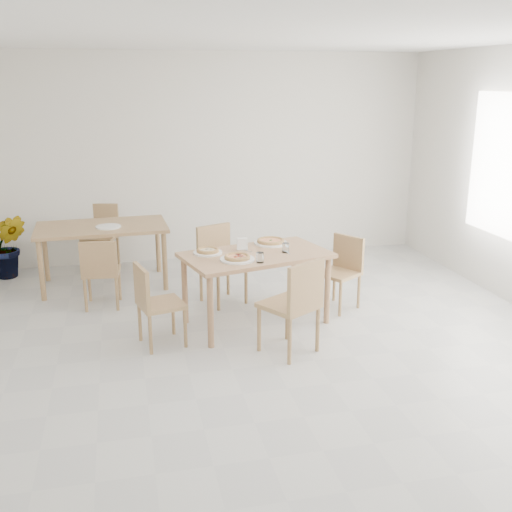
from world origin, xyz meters
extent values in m
plane|color=beige|center=(0.00, 0.00, 0.00)|extent=(7.00, 7.00, 0.00)
plane|color=white|center=(0.00, 0.00, 2.80)|extent=(7.00, 7.00, 0.00)
plane|color=silver|center=(0.00, 3.50, 1.40)|extent=(6.00, 0.00, 6.00)
cube|color=tan|center=(0.06, 0.98, 0.73)|extent=(1.59, 1.14, 0.04)
cylinder|color=tan|center=(-0.48, 0.49, 0.35)|extent=(0.06, 0.06, 0.71)
cylinder|color=tan|center=(0.77, 0.81, 0.35)|extent=(0.06, 0.06, 0.71)
cylinder|color=tan|center=(-0.65, 1.15, 0.35)|extent=(0.06, 0.06, 0.71)
cylinder|color=tan|center=(0.61, 1.46, 0.35)|extent=(0.06, 0.06, 0.71)
cube|color=tan|center=(0.20, 0.25, 0.46)|extent=(0.61, 0.61, 0.04)
cube|color=tan|center=(0.30, 0.08, 0.69)|extent=(0.40, 0.27, 0.42)
cylinder|color=tan|center=(0.26, 0.51, 0.22)|extent=(0.04, 0.04, 0.43)
cylinder|color=tan|center=(-0.06, 0.31, 0.22)|extent=(0.04, 0.04, 0.43)
cylinder|color=tan|center=(0.46, 0.18, 0.22)|extent=(0.04, 0.04, 0.43)
cylinder|color=tan|center=(0.14, -0.01, 0.22)|extent=(0.04, 0.04, 0.43)
cube|color=tan|center=(-0.16, 1.65, 0.44)|extent=(0.56, 0.56, 0.04)
cube|color=tan|center=(-0.24, 1.82, 0.66)|extent=(0.41, 0.20, 0.41)
cylinder|color=tan|center=(-0.26, 1.41, 0.21)|extent=(0.04, 0.04, 0.42)
cylinder|color=tan|center=(0.08, 1.55, 0.21)|extent=(0.04, 0.04, 0.42)
cylinder|color=tan|center=(-0.40, 1.74, 0.21)|extent=(0.04, 0.04, 0.42)
cylinder|color=tan|center=(-0.06, 1.89, 0.21)|extent=(0.04, 0.04, 0.42)
cube|color=tan|center=(-0.92, 0.67, 0.40)|extent=(0.48, 0.48, 0.04)
cube|color=tan|center=(-1.09, 0.63, 0.61)|extent=(0.13, 0.39, 0.37)
cylinder|color=tan|center=(-0.72, 0.55, 0.19)|extent=(0.03, 0.03, 0.38)
cylinder|color=tan|center=(-0.80, 0.87, 0.19)|extent=(0.03, 0.03, 0.38)
cylinder|color=tan|center=(-1.04, 0.47, 0.19)|extent=(0.03, 0.03, 0.38)
cylinder|color=tan|center=(-1.13, 0.79, 0.19)|extent=(0.03, 0.03, 0.38)
cube|color=tan|center=(1.02, 1.18, 0.40)|extent=(0.54, 0.54, 0.04)
cube|color=tan|center=(1.17, 1.28, 0.61)|extent=(0.24, 0.35, 0.37)
cylinder|color=tan|center=(0.79, 1.24, 0.19)|extent=(0.03, 0.03, 0.38)
cylinder|color=tan|center=(0.97, 0.95, 0.19)|extent=(0.03, 0.03, 0.38)
cylinder|color=tan|center=(1.08, 1.42, 0.19)|extent=(0.03, 0.03, 0.38)
cylinder|color=tan|center=(1.26, 1.13, 0.19)|extent=(0.03, 0.03, 0.38)
cylinder|color=white|center=(0.30, 1.30, 0.76)|extent=(0.35, 0.35, 0.02)
cylinder|color=white|center=(-0.41, 1.08, 0.76)|extent=(0.29, 0.29, 0.02)
cylinder|color=white|center=(-0.17, 0.78, 0.76)|extent=(0.34, 0.34, 0.02)
cylinder|color=#DCB167|center=(0.30, 1.30, 0.77)|extent=(0.35, 0.35, 0.01)
torus|color=#DCB167|center=(0.30, 1.30, 0.78)|extent=(0.35, 0.35, 0.03)
cylinder|color=orange|center=(0.30, 1.30, 0.78)|extent=(0.28, 0.28, 0.01)
ellipsoid|color=#124F18|center=(0.30, 1.30, 0.79)|extent=(0.05, 0.05, 0.01)
cylinder|color=#DCB167|center=(-0.41, 1.08, 0.77)|extent=(0.29, 0.29, 0.01)
torus|color=#DCB167|center=(-0.41, 1.08, 0.78)|extent=(0.29, 0.29, 0.03)
cylinder|color=#F2E8C6|center=(-0.41, 1.08, 0.78)|extent=(0.21, 0.21, 0.01)
cylinder|color=#DCB167|center=(-0.17, 0.78, 0.77)|extent=(0.30, 0.30, 0.01)
torus|color=#DCB167|center=(-0.17, 0.78, 0.78)|extent=(0.31, 0.31, 0.03)
cylinder|color=orange|center=(-0.17, 0.78, 0.78)|extent=(0.23, 0.23, 0.01)
cylinder|color=white|center=(0.03, 0.66, 0.80)|extent=(0.07, 0.07, 0.10)
cylinder|color=white|center=(0.36, 0.95, 0.80)|extent=(0.07, 0.07, 0.09)
cube|color=silver|center=(-0.05, 1.11, 0.76)|extent=(0.12, 0.06, 0.01)
cube|color=white|center=(-0.05, 1.11, 0.82)|extent=(0.11, 0.05, 0.11)
cube|color=silver|center=(-0.02, 1.08, 0.75)|extent=(0.11, 0.15, 0.01)
cube|color=silver|center=(0.38, 0.93, 0.75)|extent=(0.02, 0.17, 0.01)
cube|color=tan|center=(-1.47, 2.56, 0.73)|extent=(1.56, 0.93, 0.04)
cylinder|color=tan|center=(-2.15, 2.16, 0.35)|extent=(0.06, 0.06, 0.71)
cylinder|color=tan|center=(-0.77, 2.22, 0.35)|extent=(0.06, 0.06, 0.71)
cylinder|color=tan|center=(-2.18, 2.90, 0.35)|extent=(0.06, 0.06, 0.71)
cylinder|color=tan|center=(-0.79, 2.95, 0.35)|extent=(0.06, 0.06, 0.71)
cube|color=tan|center=(-1.48, 1.83, 0.40)|extent=(0.42, 0.42, 0.04)
cube|color=tan|center=(-1.50, 1.66, 0.60)|extent=(0.39, 0.07, 0.37)
cylinder|color=tan|center=(-1.30, 1.98, 0.19)|extent=(0.03, 0.03, 0.38)
cylinder|color=tan|center=(-1.64, 2.02, 0.19)|extent=(0.03, 0.03, 0.38)
cylinder|color=tan|center=(-1.33, 1.65, 0.19)|extent=(0.03, 0.03, 0.38)
cylinder|color=tan|center=(-1.67, 1.68, 0.19)|extent=(0.03, 0.03, 0.38)
cube|color=tan|center=(-1.53, 3.30, 0.42)|extent=(0.52, 0.52, 0.04)
cube|color=tan|center=(-1.47, 3.48, 0.64)|extent=(0.41, 0.16, 0.39)
cylinder|color=tan|center=(-1.75, 3.19, 0.20)|extent=(0.04, 0.04, 0.40)
cylinder|color=tan|center=(-1.41, 3.08, 0.20)|extent=(0.04, 0.04, 0.40)
cylinder|color=tan|center=(-1.64, 3.52, 0.20)|extent=(0.04, 0.04, 0.40)
cylinder|color=tan|center=(-1.31, 3.42, 0.20)|extent=(0.04, 0.04, 0.40)
cylinder|color=white|center=(-1.39, 2.44, 0.76)|extent=(0.29, 0.29, 0.02)
imported|color=#396B20|center=(-2.65, 3.15, 0.41)|extent=(0.47, 0.39, 0.81)
camera|label=1|loc=(-1.23, -4.65, 2.42)|focal=42.00mm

